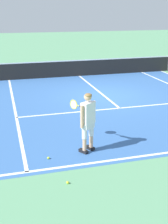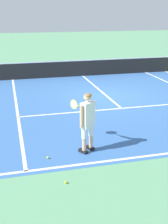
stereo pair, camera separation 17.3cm
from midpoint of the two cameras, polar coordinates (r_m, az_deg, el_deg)
The scene contains 9 objects.
ground_plane at distance 13.93m, azimuth 3.53°, elevation 3.05°, with size 80.00×80.00×0.00m, color #609E70.
court_inner_surface at distance 13.29m, azimuth 4.52°, elevation 2.25°, with size 10.98×10.88×0.00m, color #3866A8.
line_service at distance 12.26m, azimuth 6.37°, elevation 0.74°, with size 8.23×0.10×0.01m, color white.
line_centre_service at distance 15.15m, azimuth 1.88°, elevation 4.41°, with size 0.10×6.40×0.01m, color white.
line_singles_left at distance 12.54m, azimuth -13.45°, elevation 0.74°, with size 0.10×10.48×0.01m, color white.
tennis_net at distance 18.05m, azimuth -1.18°, elevation 8.41°, with size 11.96×0.08×1.07m.
tennis_player at distance 8.20m, azimuth 0.04°, elevation -1.23°, with size 0.56×1.22×1.71m.
tennis_ball_near_feet at distance 8.22m, azimuth -7.38°, elevation -8.65°, with size 0.07×0.07×0.07m, color #CCE02D.
tennis_ball_by_baseline at distance 7.13m, azimuth -3.85°, elevation -13.22°, with size 0.07×0.07×0.07m, color #CCE02D.
Camera 1 is at (-4.52, -12.62, 3.83)m, focal length 48.12 mm.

